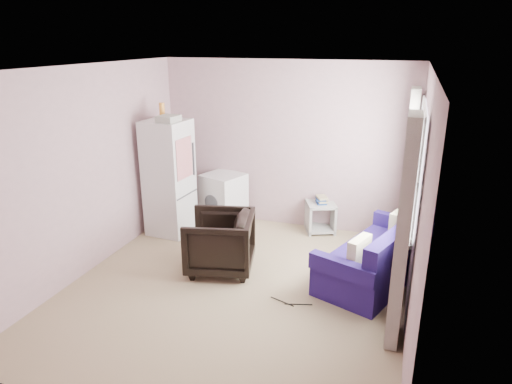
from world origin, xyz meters
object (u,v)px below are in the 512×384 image
Objects in this scene: fridge at (169,177)px; side_table at (320,215)px; washing_machine at (224,198)px; armchair at (220,239)px; sofa at (379,259)px.

fridge is 2.31m from side_table.
side_table is (1.51, 0.13, -0.15)m from washing_machine.
fridge is 0.96m from washing_machine.
armchair is at bearing -32.53° from fridge.
fridge is at bearing -115.52° from washing_machine.
armchair is 1.03× the size of washing_machine.
side_table is (2.12, 0.72, -0.60)m from fridge.
fridge reaches higher than armchair.
sofa is at bearing -52.48° from side_table.
side_table is at bearing 135.48° from armchair.
washing_machine is at bearing -172.57° from armchair.
fridge is 3.44× the size of side_table.
fridge is at bearing -168.55° from sofa.
side_table is 1.55m from sofa.
sofa is at bearing 87.44° from armchair.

